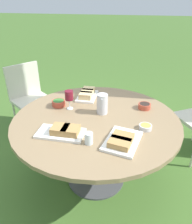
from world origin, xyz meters
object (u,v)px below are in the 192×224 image
object	(u,v)px
water_pitcher	(102,104)
wine_glass	(69,96)
chair_far_back	(29,94)
dining_table	(96,127)

from	to	relation	value
water_pitcher	wine_glass	bearing A→B (deg)	-94.45
chair_far_back	wine_glass	world-z (taller)	chair_far_back
chair_far_back	water_pitcher	bearing A→B (deg)	58.77
water_pitcher	chair_far_back	bearing A→B (deg)	-121.23
dining_table	wine_glass	size ratio (longest dim) A/B	8.04
chair_far_back	water_pitcher	xyz separation A→B (m)	(0.64, 1.06, 0.27)
dining_table	chair_far_back	xyz separation A→B (m)	(-0.75, -1.03, -0.09)
chair_far_back	wine_glass	size ratio (longest dim) A/B	4.95
dining_table	water_pitcher	bearing A→B (deg)	160.56
dining_table	wine_glass	world-z (taller)	wine_glass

